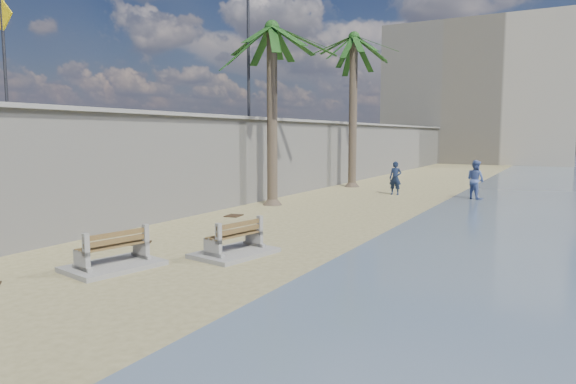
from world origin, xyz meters
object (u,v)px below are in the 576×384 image
at_px(palm_mid, 272,30).
at_px(bench_near, 113,252).
at_px(person_b, 475,178).
at_px(person_a, 395,176).
at_px(bench_far, 234,241).
at_px(palm_back, 354,40).

bearing_deg(palm_mid, bench_near, -78.40).
relative_size(bench_near, person_b, 1.12).
bearing_deg(person_a, person_b, -0.97).
bearing_deg(bench_near, palm_mid, 101.60).
relative_size(bench_near, palm_mid, 0.27).
relative_size(palm_mid, person_a, 4.35).
bearing_deg(person_a, bench_far, -90.38).
bearing_deg(palm_mid, palm_back, 89.46).
bearing_deg(person_b, person_a, 36.76).
xyz_separation_m(bench_near, bench_far, (1.58, 2.26, -0.00)).
distance_m(palm_back, person_a, 8.15).
distance_m(bench_near, bench_far, 2.76).
relative_size(bench_far, person_a, 1.15).
height_order(palm_mid, person_a, palm_mid).
height_order(bench_near, person_b, person_b).
bearing_deg(bench_far, person_a, 91.54).
bearing_deg(person_b, bench_far, 112.76).
height_order(palm_mid, palm_back, palm_back).
xyz_separation_m(bench_far, palm_mid, (-3.70, 8.04, 6.62)).
bearing_deg(palm_mid, person_a, 60.75).
bearing_deg(bench_far, person_b, 76.96).
distance_m(bench_far, person_b, 14.42).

